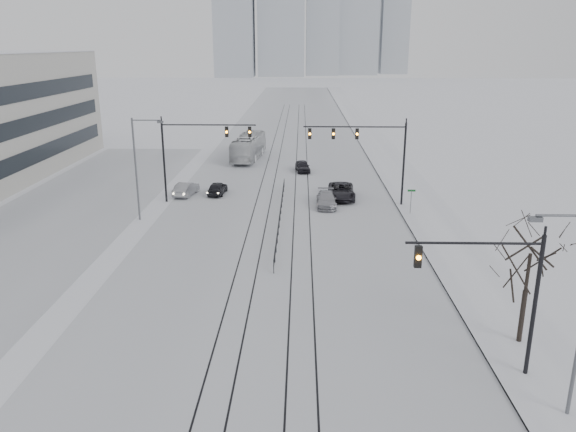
% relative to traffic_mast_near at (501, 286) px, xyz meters
% --- Properties ---
extents(road, '(22.00, 260.00, 0.02)m').
position_rel_traffic_mast_near_xyz_m(road, '(-10.79, 54.00, -4.55)').
color(road, silver).
rests_on(road, ground).
extents(sidewalk_east, '(5.00, 260.00, 0.16)m').
position_rel_traffic_mast_near_xyz_m(sidewalk_east, '(2.71, 54.00, -4.48)').
color(sidewalk_east, white).
rests_on(sidewalk_east, ground).
extents(curb, '(0.10, 260.00, 0.12)m').
position_rel_traffic_mast_near_xyz_m(curb, '(0.26, 54.00, -4.50)').
color(curb, gray).
rests_on(curb, ground).
extents(parking_strip, '(14.00, 60.00, 0.03)m').
position_rel_traffic_mast_near_xyz_m(parking_strip, '(-30.79, 29.00, -4.55)').
color(parking_strip, silver).
rests_on(parking_strip, ground).
extents(tram_rails, '(5.30, 180.00, 0.01)m').
position_rel_traffic_mast_near_xyz_m(tram_rails, '(-10.79, 34.00, -4.54)').
color(tram_rails, black).
rests_on(tram_rails, ground).
extents(skyline, '(96.00, 48.00, 72.00)m').
position_rel_traffic_mast_near_xyz_m(skyline, '(-5.77, 267.63, 26.08)').
color(skyline, '#A1A8B1').
rests_on(skyline, ground).
extents(traffic_mast_near, '(6.10, 0.37, 7.00)m').
position_rel_traffic_mast_near_xyz_m(traffic_mast_near, '(0.00, 0.00, 0.00)').
color(traffic_mast_near, black).
rests_on(traffic_mast_near, ground).
extents(traffic_mast_ne, '(9.60, 0.37, 8.00)m').
position_rel_traffic_mast_near_xyz_m(traffic_mast_ne, '(-2.64, 29.00, 1.20)').
color(traffic_mast_ne, black).
rests_on(traffic_mast_ne, ground).
extents(traffic_mast_nw, '(9.10, 0.37, 8.00)m').
position_rel_traffic_mast_near_xyz_m(traffic_mast_nw, '(-19.31, 30.00, 1.01)').
color(traffic_mast_nw, black).
rests_on(traffic_mast_nw, ground).
extents(street_light_west, '(2.73, 0.25, 9.00)m').
position_rel_traffic_mast_near_xyz_m(street_light_west, '(-22.99, 24.00, 0.65)').
color(street_light_west, '#595B60').
rests_on(street_light_west, ground).
extents(bare_tree, '(4.40, 4.40, 6.10)m').
position_rel_traffic_mast_near_xyz_m(bare_tree, '(2.41, 3.00, -0.07)').
color(bare_tree, black).
rests_on(bare_tree, ground).
extents(median_fence, '(0.06, 24.00, 1.00)m').
position_rel_traffic_mast_near_xyz_m(median_fence, '(-10.79, 24.00, -4.04)').
color(median_fence, black).
rests_on(median_fence, ground).
extents(street_sign, '(0.70, 0.06, 2.40)m').
position_rel_traffic_mast_near_xyz_m(street_sign, '(1.01, 26.00, -2.96)').
color(street_sign, '#595B60').
rests_on(street_sign, ground).
extents(sedan_sb_inner, '(1.87, 4.00, 1.32)m').
position_rel_traffic_mast_near_xyz_m(sedan_sb_inner, '(-17.63, 32.90, -3.90)').
color(sedan_sb_inner, black).
rests_on(sedan_sb_inner, ground).
extents(sedan_sb_outer, '(2.16, 4.38, 1.38)m').
position_rel_traffic_mast_near_xyz_m(sedan_sb_outer, '(-20.79, 32.42, -3.87)').
color(sedan_sb_outer, gray).
rests_on(sedan_sb_outer, ground).
extents(sedan_nb_front, '(2.65, 5.57, 1.53)m').
position_rel_traffic_mast_near_xyz_m(sedan_nb_front, '(-4.89, 31.54, -3.80)').
color(sedan_nb_front, black).
rests_on(sedan_nb_front, ground).
extents(sedan_nb_right, '(1.94, 4.64, 1.34)m').
position_rel_traffic_mast_near_xyz_m(sedan_nb_right, '(-6.53, 28.65, -3.89)').
color(sedan_nb_right, '#9B9CA3').
rests_on(sedan_nb_right, ground).
extents(sedan_nb_far, '(2.06, 4.09, 1.33)m').
position_rel_traffic_mast_near_xyz_m(sedan_nb_far, '(-8.79, 44.01, -3.89)').
color(sedan_nb_far, black).
rests_on(sedan_nb_far, ground).
extents(box_truck, '(3.94, 11.98, 3.28)m').
position_rel_traffic_mast_near_xyz_m(box_truck, '(-16.08, 51.73, -2.92)').
color(box_truck, silver).
rests_on(box_truck, ground).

